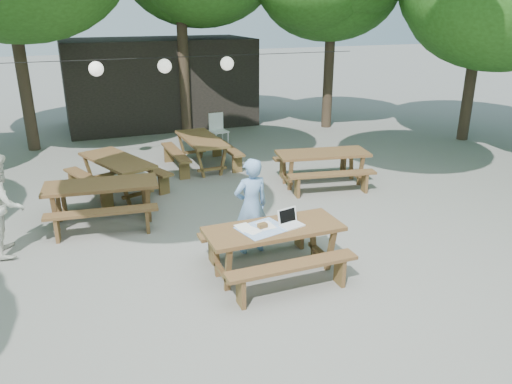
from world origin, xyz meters
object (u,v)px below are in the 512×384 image
(main_picnic_table, at_px, (273,249))
(woman, at_px, (251,206))
(picnic_table_nw, at_px, (103,202))
(second_person, at_px, (2,204))
(plastic_chair, at_px, (219,136))

(main_picnic_table, relative_size, woman, 1.27)
(picnic_table_nw, relative_size, second_person, 1.25)
(main_picnic_table, distance_m, picnic_table_nw, 3.61)
(main_picnic_table, distance_m, plastic_chair, 7.57)
(picnic_table_nw, relative_size, woman, 1.32)
(main_picnic_table, height_order, woman, woman)
(picnic_table_nw, xyz_separation_m, plastic_chair, (3.66, 4.51, -0.13))
(picnic_table_nw, relative_size, plastic_chair, 2.31)
(second_person, bearing_deg, plastic_chair, -47.94)
(main_picnic_table, xyz_separation_m, woman, (-0.05, 0.79, 0.40))
(main_picnic_table, bearing_deg, woman, 93.44)
(picnic_table_nw, bearing_deg, plastic_chair, 57.60)
(second_person, xyz_separation_m, plastic_chair, (5.21, 5.18, -0.57))
(picnic_table_nw, bearing_deg, second_person, -149.91)
(picnic_table_nw, distance_m, woman, 3.00)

